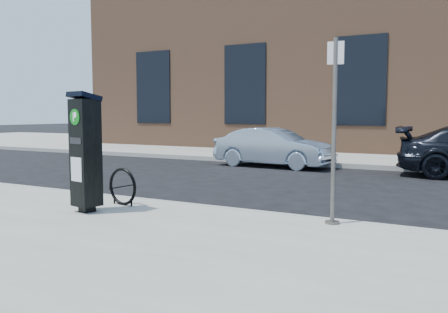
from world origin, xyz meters
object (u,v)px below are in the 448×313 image
Objects in this scene: sign_pole at (334,133)px; bike_rack at (123,187)px; parking_kiosk at (85,151)px; car_silver at (274,147)px.

sign_pole is 4.01× the size of bike_rack.
parking_kiosk is 2.94× the size of bike_rack.
sign_pole is at bearing -147.78° from car_silver.
bike_rack is (-3.56, -0.37, -0.99)m from sign_pole.
bike_rack is at bearing -178.15° from sign_pole.
sign_pole is 8.63m from car_silver.
car_silver reaches higher than bike_rack.
sign_pole is (3.70, 1.07, 0.32)m from parking_kiosk.
sign_pole is at bearing 27.27° from parking_kiosk.
parking_kiosk reaches higher than car_silver.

